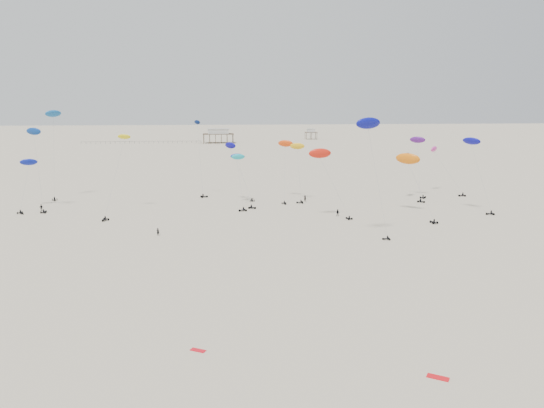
{
  "coord_description": "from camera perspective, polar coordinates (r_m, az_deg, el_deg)",
  "views": [
    {
      "loc": [
        -11.07,
        -18.7,
        27.66
      ],
      "look_at": [
        0.0,
        88.0,
        7.0
      ],
      "focal_mm": 35.0,
      "sensor_mm": 36.0,
      "label": 1
    }
  ],
  "objects": [
    {
      "name": "rig_2",
      "position": [
        149.75,
        2.82,
        4.69
      ],
      "size": [
        4.38,
        7.64,
        16.45
      ],
      "rotation": [
        0.0,
        0.0,
        1.42
      ],
      "color": "black",
      "rests_on": "ground"
    },
    {
      "name": "rig_1",
      "position": [
        149.54,
        -3.85,
        4.69
      ],
      "size": [
        8.46,
        4.49,
        16.77
      ],
      "rotation": [
        0.0,
        0.0,
        6.33
      ],
      "color": "black",
      "rests_on": "ground"
    },
    {
      "name": "rig_11",
      "position": [
        158.27,
        -7.64,
        4.14
      ],
      "size": [
        4.0,
        7.83,
        22.52
      ],
      "rotation": [
        0.0,
        0.0,
        4.95
      ],
      "color": "black",
      "rests_on": "ground"
    },
    {
      "name": "rig_12",
      "position": [
        143.04,
        -3.58,
        3.01
      ],
      "size": [
        4.2,
        15.23,
        17.26
      ],
      "rotation": [
        0.0,
        0.0,
        1.98
      ],
      "color": "black",
      "rests_on": "ground"
    },
    {
      "name": "pavilion_main",
      "position": [
        369.45,
        -5.79,
        7.21
      ],
      "size": [
        21.0,
        13.0,
        9.8
      ],
      "color": "brown",
      "rests_on": "ground"
    },
    {
      "name": "rig_0",
      "position": [
        153.47,
        1.45,
        5.45
      ],
      "size": [
        4.96,
        14.47,
        18.45
      ],
      "rotation": [
        0.0,
        0.0,
        3.36
      ],
      "color": "black",
      "rests_on": "ground"
    },
    {
      "name": "spectator_0",
      "position": [
        114.54,
        -12.16,
        -3.32
      ],
      "size": [
        0.78,
        0.6,
        1.91
      ],
      "primitive_type": "imported",
      "rotation": [
        0.0,
        0.0,
        2.94
      ],
      "color": "black",
      "rests_on": "ground"
    },
    {
      "name": "rig_5",
      "position": [
        159.64,
        14.79,
        3.82
      ],
      "size": [
        8.17,
        5.38,
        13.45
      ],
      "rotation": [
        0.0,
        0.0,
        5.31
      ],
      "color": "black",
      "rests_on": "ground"
    },
    {
      "name": "grounded_kite_b",
      "position": [
        62.79,
        -7.96,
        -15.35
      ],
      "size": [
        1.91,
        1.48,
        0.07
      ],
      "primitive_type": "cube",
      "rotation": [
        0.0,
        0.0,
        -0.5
      ],
      "color": "red",
      "rests_on": "ground"
    },
    {
      "name": "rig_10",
      "position": [
        143.91,
        21.03,
        4.89
      ],
      "size": [
        6.65,
        9.38,
        19.2
      ],
      "rotation": [
        0.0,
        0.0,
        1.55
      ],
      "color": "black",
      "rests_on": "ground"
    },
    {
      "name": "spectator_2",
      "position": [
        149.05,
        -23.55,
        -0.71
      ],
      "size": [
        1.38,
        0.95,
        2.13
      ],
      "primitive_type": "imported",
      "rotation": [
        0.0,
        0.0,
        6.05
      ],
      "color": "black",
      "rests_on": "ground"
    },
    {
      "name": "rig_3",
      "position": [
        137.62,
        -16.44,
        3.41
      ],
      "size": [
        5.87,
        17.41,
        23.21
      ],
      "rotation": [
        0.0,
        0.0,
        2.78
      ],
      "color": "black",
      "rests_on": "ground"
    },
    {
      "name": "pavilion_small",
      "position": [
        405.71,
        4.21,
        7.46
      ],
      "size": [
        9.0,
        7.0,
        8.0
      ],
      "color": "brown",
      "rests_on": "ground"
    },
    {
      "name": "spectator_3",
      "position": [
        150.41,
        3.57,
        0.28
      ],
      "size": [
        0.96,
        0.93,
        2.18
      ],
      "primitive_type": "imported",
      "rotation": [
        0.0,
        0.0,
        2.45
      ],
      "color": "black",
      "rests_on": "ground"
    },
    {
      "name": "pier_fence",
      "position": [
        373.17,
        -13.84,
        6.45
      ],
      "size": [
        80.2,
        0.2,
        1.5
      ],
      "color": "black",
      "rests_on": "ground"
    },
    {
      "name": "rig_9",
      "position": [
        172.44,
        17.86,
        4.25
      ],
      "size": [
        7.97,
        14.32,
        16.9
      ],
      "rotation": [
        0.0,
        0.0,
        1.69
      ],
      "color": "black",
      "rests_on": "ground"
    },
    {
      "name": "rig_4",
      "position": [
        160.25,
        15.48,
        5.1
      ],
      "size": [
        5.68,
        13.72,
        18.82
      ],
      "rotation": [
        0.0,
        0.0,
        3.78
      ],
      "color": "black",
      "rests_on": "ground"
    },
    {
      "name": "spectator_1",
      "position": [
        131.52,
        7.08,
        -1.32
      ],
      "size": [
        1.14,
        0.95,
        2.03
      ],
      "primitive_type": "imported",
      "rotation": [
        0.0,
        0.0,
        5.83
      ],
      "color": "black",
      "rests_on": "ground"
    },
    {
      "name": "rig_8",
      "position": [
        128.21,
        5.52,
        4.69
      ],
      "size": [
        10.3,
        6.05,
        17.22
      ],
      "rotation": [
        0.0,
        0.0,
        0.5
      ],
      "color": "black",
      "rests_on": "ground"
    },
    {
      "name": "rig_16",
      "position": [
        110.72,
        10.46,
        7.59
      ],
      "size": [
        7.25,
        7.09,
        24.86
      ],
      "rotation": [
        0.0,
        0.0,
        1.49
      ],
      "color": "black",
      "rests_on": "ground"
    },
    {
      "name": "rig_7",
      "position": [
        143.59,
        -3.12,
        3.12
      ],
      "size": [
        6.35,
        10.14,
        14.6
      ],
      "rotation": [
        0.0,
        0.0,
        4.13
      ],
      "color": "black",
      "rests_on": "ground"
    },
    {
      "name": "rig_13",
      "position": [
        153.82,
        -24.88,
        2.96
      ],
      "size": [
        4.76,
        13.42,
        15.0
      ],
      "rotation": [
        0.0,
        0.0,
        3.94
      ],
      "color": "black",
      "rests_on": "ground"
    },
    {
      "name": "ground_plane",
      "position": [
        220.72,
        -3.01,
        3.69
      ],
      "size": [
        900.0,
        900.0,
        0.0
      ],
      "primitive_type": "plane",
      "color": "beige"
    },
    {
      "name": "rig_6",
      "position": [
        165.96,
        -22.45,
        7.13
      ],
      "size": [
        4.83,
        9.59,
        25.62
      ],
      "rotation": [
        0.0,
        0.0,
        3.37
      ],
      "color": "black",
      "rests_on": "ground"
    },
    {
      "name": "rig_15",
      "position": [
        150.33,
        -24.06,
        5.46
      ],
      "size": [
        6.58,
        10.09,
        21.45
      ],
      "rotation": [
        0.0,
        0.0,
        6.06
      ],
      "color": "black",
      "rests_on": "ground"
    },
    {
      "name": "rig_14",
      "position": [
        137.95,
        14.66,
        4.11
      ],
      "size": [
        6.25,
        18.92,
        18.74
      ],
      "rotation": [
        0.0,
        0.0,
        0.36
      ],
      "color": "black",
      "rests_on": "ground"
    },
    {
      "name": "grounded_kite_a",
      "position": [
        59.35,
        17.42,
        -17.41
      ],
      "size": [
        2.33,
        1.96,
        0.08
      ],
      "primitive_type": "cube",
      "rotation": [
        0.0,
        0.0,
        -0.58
      ],
      "color": "red",
      "rests_on": "ground"
    }
  ]
}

